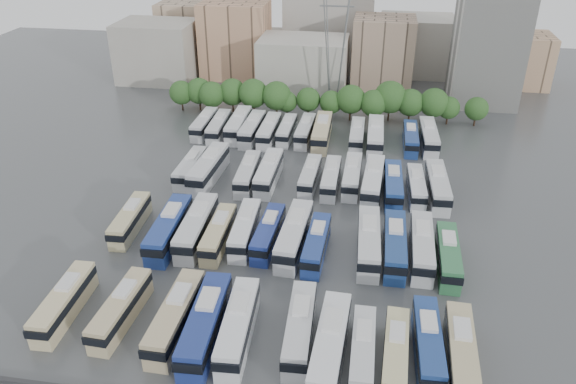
% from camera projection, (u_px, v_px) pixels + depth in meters
% --- Properties ---
extents(ground, '(220.00, 220.00, 0.00)m').
position_uv_depth(ground, '(288.00, 224.00, 80.09)').
color(ground, '#424447').
rests_on(ground, ground).
extents(tree_line, '(65.54, 7.74, 8.32)m').
position_uv_depth(tree_line, '(319.00, 98.00, 114.55)').
color(tree_line, black).
rests_on(tree_line, ground).
extents(city_buildings, '(102.00, 35.00, 20.00)m').
position_uv_depth(city_buildings, '(304.00, 43.00, 139.54)').
color(city_buildings, '#9E998E').
rests_on(city_buildings, ground).
extents(apartment_tower, '(14.00, 14.00, 26.00)m').
position_uv_depth(apartment_tower, '(489.00, 43.00, 119.30)').
color(apartment_tower, silver).
rests_on(apartment_tower, ground).
extents(electricity_pylon, '(9.00, 6.91, 33.83)m').
position_uv_depth(electricity_pylon, '(336.00, 18.00, 114.11)').
color(electricity_pylon, slate).
rests_on(electricity_pylon, ground).
extents(bus_r0_s0, '(2.92, 11.83, 3.69)m').
position_uv_depth(bus_r0_s0, '(64.00, 302.00, 62.41)').
color(bus_r0_s0, beige).
rests_on(bus_r0_s0, ground).
extents(bus_r0_s2, '(3.01, 11.66, 3.63)m').
position_uv_depth(bus_r0_s2, '(121.00, 309.00, 61.47)').
color(bus_r0_s2, tan).
rests_on(bus_r0_s2, ground).
extents(bus_r0_s4, '(3.00, 12.85, 4.02)m').
position_uv_depth(bus_r0_s4, '(176.00, 316.00, 60.10)').
color(bus_r0_s4, tan).
rests_on(bus_r0_s4, ground).
extents(bus_r0_s5, '(3.49, 13.71, 4.27)m').
position_uv_depth(bus_r0_s5, '(205.00, 324.00, 58.90)').
color(bus_r0_s5, navy).
rests_on(bus_r0_s5, ground).
extents(bus_r0_s6, '(3.41, 12.85, 3.99)m').
position_uv_depth(bus_r0_s6, '(238.00, 326.00, 58.80)').
color(bus_r0_s6, white).
rests_on(bus_r0_s6, ground).
extents(bus_r0_s8, '(3.15, 12.27, 3.82)m').
position_uv_depth(bus_r0_s8, '(300.00, 328.00, 58.64)').
color(bus_r0_s8, silver).
rests_on(bus_r0_s8, ground).
extents(bus_r0_s9, '(3.48, 13.40, 4.17)m').
position_uv_depth(bus_r0_s9, '(330.00, 346.00, 56.13)').
color(bus_r0_s9, white).
rests_on(bus_r0_s9, ground).
extents(bus_r0_s10, '(2.38, 10.87, 3.41)m').
position_uv_depth(bus_r0_s10, '(363.00, 351.00, 56.04)').
color(bus_r0_s10, silver).
rests_on(bus_r0_s10, ground).
extents(bus_r0_s11, '(2.92, 11.12, 3.46)m').
position_uv_depth(bus_r0_s11, '(395.00, 353.00, 55.74)').
color(bus_r0_s11, beige).
rests_on(bus_r0_s11, ground).
extents(bus_r0_s12, '(2.84, 11.80, 3.68)m').
position_uv_depth(bus_r0_s12, '(428.00, 344.00, 56.74)').
color(bus_r0_s12, navy).
rests_on(bus_r0_s12, ground).
extents(bus_r0_s13, '(3.03, 12.14, 3.78)m').
position_uv_depth(bus_r0_s13, '(461.00, 352.00, 55.63)').
color(bus_r0_s13, tan).
rests_on(bus_r0_s13, ground).
extents(bus_r1_s0, '(3.04, 11.41, 3.55)m').
position_uv_depth(bus_r1_s0, '(130.00, 219.00, 77.96)').
color(bus_r1_s0, '#C8BC8A').
rests_on(bus_r1_s0, ground).
extents(bus_r1_s2, '(3.37, 13.51, 4.21)m').
position_uv_depth(bus_r1_s2, '(169.00, 228.00, 75.30)').
color(bus_r1_s2, navy).
rests_on(bus_r1_s2, ground).
extents(bus_r1_s3, '(3.26, 13.38, 4.17)m').
position_uv_depth(bus_r1_s3, '(197.00, 227.00, 75.71)').
color(bus_r1_s3, silver).
rests_on(bus_r1_s3, ground).
extents(bus_r1_s4, '(2.62, 11.49, 3.60)m').
position_uv_depth(bus_r1_s4, '(219.00, 233.00, 74.75)').
color(bus_r1_s4, '#C7B889').
rests_on(bus_r1_s4, ground).
extents(bus_r1_s5, '(3.06, 11.97, 3.73)m').
position_uv_depth(bus_r1_s5, '(245.00, 229.00, 75.59)').
color(bus_r1_s5, silver).
rests_on(bus_r1_s5, ground).
extents(bus_r1_s6, '(2.96, 11.55, 3.59)m').
position_uv_depth(bus_r1_s6, '(268.00, 233.00, 74.86)').
color(bus_r1_s6, navy).
rests_on(bus_r1_s6, ground).
extents(bus_r1_s7, '(3.54, 13.55, 4.21)m').
position_uv_depth(bus_r1_s7, '(294.00, 235.00, 73.92)').
color(bus_r1_s7, silver).
rests_on(bus_r1_s7, ground).
extents(bus_r1_s8, '(2.86, 11.52, 3.59)m').
position_uv_depth(bus_r1_s8, '(316.00, 244.00, 72.57)').
color(bus_r1_s8, navy).
rests_on(bus_r1_s8, ground).
extents(bus_r1_s10, '(3.31, 13.22, 4.12)m').
position_uv_depth(bus_r1_s10, '(369.00, 242.00, 72.57)').
color(bus_r1_s10, silver).
rests_on(bus_r1_s10, ground).
extents(bus_r1_s11, '(2.83, 12.78, 4.01)m').
position_uv_depth(bus_r1_s11, '(395.00, 245.00, 72.01)').
color(bus_r1_s11, navy).
rests_on(bus_r1_s11, ground).
extents(bus_r1_s12, '(3.03, 12.83, 4.01)m').
position_uv_depth(bus_r1_s12, '(422.00, 246.00, 71.75)').
color(bus_r1_s12, silver).
rests_on(bus_r1_s12, ground).
extents(bus_r1_s13, '(2.78, 11.81, 3.69)m').
position_uv_depth(bus_r1_s13, '(448.00, 255.00, 70.23)').
color(bus_r1_s13, '#317245').
rests_on(bus_r1_s13, ground).
extents(bus_r2_s1, '(2.62, 11.51, 3.60)m').
position_uv_depth(bus_r2_s1, '(191.00, 168.00, 92.11)').
color(bus_r2_s1, silver).
rests_on(bus_r2_s1, ground).
extents(bus_r2_s2, '(3.60, 13.80, 4.29)m').
position_uv_depth(bus_r2_s2, '(209.00, 168.00, 91.27)').
color(bus_r2_s2, silver).
rests_on(bus_r2_s2, ground).
extents(bus_r2_s4, '(3.02, 11.91, 3.71)m').
position_uv_depth(bus_r2_s4, '(248.00, 173.00, 90.16)').
color(bus_r2_s4, silver).
rests_on(bus_r2_s4, ground).
extents(bus_r2_s5, '(2.80, 12.58, 3.94)m').
position_uv_depth(bus_r2_s5, '(269.00, 172.00, 90.21)').
color(bus_r2_s5, silver).
rests_on(bus_r2_s5, ground).
extents(bus_r2_s7, '(2.73, 11.05, 3.45)m').
position_uv_depth(bus_r2_s7, '(310.00, 176.00, 89.72)').
color(bus_r2_s7, silver).
rests_on(bus_r2_s7, ground).
extents(bus_r2_s8, '(2.49, 11.28, 3.54)m').
position_uv_depth(bus_r2_s8, '(331.00, 178.00, 88.99)').
color(bus_r2_s8, silver).
rests_on(bus_r2_s8, ground).
extents(bus_r2_s9, '(2.71, 11.96, 3.75)m').
position_uv_depth(bus_r2_s9, '(352.00, 176.00, 89.38)').
color(bus_r2_s9, silver).
rests_on(bus_r2_s9, ground).
extents(bus_r2_s10, '(3.51, 13.18, 4.10)m').
position_uv_depth(bus_r2_s10, '(373.00, 181.00, 87.47)').
color(bus_r2_s10, silver).
rests_on(bus_r2_s10, ground).
extents(bus_r2_s11, '(2.93, 12.27, 3.83)m').
position_uv_depth(bus_r2_s11, '(393.00, 185.00, 86.58)').
color(bus_r2_s11, navy).
rests_on(bus_r2_s11, ground).
extents(bus_r2_s12, '(2.81, 11.06, 3.44)m').
position_uv_depth(bus_r2_s12, '(416.00, 186.00, 86.55)').
color(bus_r2_s12, silver).
rests_on(bus_r2_s12, ground).
extents(bus_r2_s13, '(3.27, 13.00, 4.05)m').
position_uv_depth(bus_r2_s13, '(438.00, 186.00, 86.06)').
color(bus_r2_s13, silver).
rests_on(bus_r2_s13, ground).
extents(bus_r3_s0, '(2.55, 11.56, 3.63)m').
position_uv_depth(bus_r3_s0, '(204.00, 124.00, 108.96)').
color(bus_r3_s0, silver).
rests_on(bus_r3_s0, ground).
extents(bus_r3_s1, '(2.96, 11.87, 3.70)m').
position_uv_depth(bus_r3_s1, '(219.00, 127.00, 107.62)').
color(bus_r3_s1, silver).
rests_on(bus_r3_s1, ground).
extents(bus_r3_s2, '(3.02, 12.99, 4.06)m').
position_uv_depth(bus_r3_s2, '(238.00, 125.00, 108.03)').
color(bus_r3_s2, silver).
rests_on(bus_r3_s2, ground).
extents(bus_r3_s3, '(3.01, 12.51, 3.91)m').
position_uv_depth(bus_r3_s3, '(252.00, 129.00, 106.42)').
color(bus_r3_s3, silver).
rests_on(bus_r3_s3, ground).
extents(bus_r3_s4, '(2.76, 12.13, 3.80)m').
position_uv_depth(bus_r3_s4, '(269.00, 130.00, 105.83)').
color(bus_r3_s4, silver).
rests_on(bus_r3_s4, ground).
extents(bus_r3_s5, '(2.51, 10.99, 3.44)m').
position_uv_depth(bus_r3_s5, '(287.00, 130.00, 106.41)').
color(bus_r3_s5, silver).
rests_on(bus_r3_s5, ground).
extents(bus_r3_s6, '(2.85, 11.72, 3.66)m').
position_uv_depth(bus_r3_s6, '(305.00, 131.00, 105.91)').
color(bus_r3_s6, silver).
rests_on(bus_r3_s6, ground).
extents(bus_r3_s7, '(3.15, 13.50, 4.22)m').
position_uv_depth(bus_r3_s7, '(322.00, 132.00, 104.70)').
color(bus_r3_s7, beige).
rests_on(bus_r3_s7, ground).
extents(bus_r3_s9, '(2.59, 11.61, 3.64)m').
position_uv_depth(bus_r3_s9, '(357.00, 135.00, 104.16)').
color(bus_r3_s9, silver).
rests_on(bus_r3_s9, ground).
extents(bus_r3_s10, '(3.01, 13.32, 4.17)m').
position_uv_depth(bus_r3_s10, '(375.00, 135.00, 103.19)').
color(bus_r3_s10, silver).
rests_on(bus_r3_s10, ground).
extents(bus_r3_s12, '(2.56, 11.49, 3.60)m').
position_uv_depth(bus_r3_s12, '(411.00, 138.00, 102.86)').
color(bus_r3_s12, navy).
rests_on(bus_r3_s12, ground).
extents(bus_r3_s13, '(3.21, 12.83, 4.00)m').
position_uv_depth(bus_r3_s13, '(429.00, 136.00, 103.01)').
color(bus_r3_s13, silver).
rests_on(bus_r3_s13, ground).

